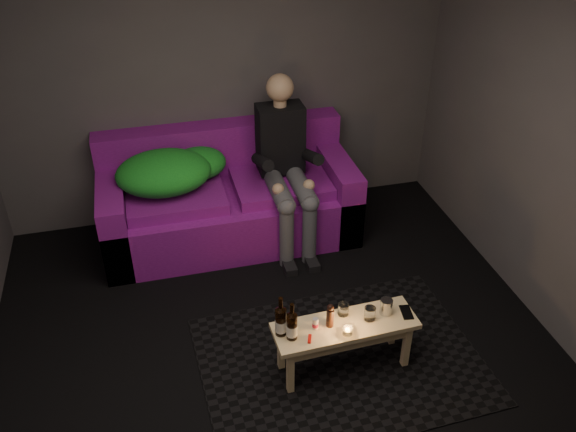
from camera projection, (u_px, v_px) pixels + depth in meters
name	position (u px, v px, depth m)	size (l,w,h in m)	color
floor	(286.00, 377.00, 4.17)	(4.50, 4.50, 0.00)	black
room	(266.00, 129.00, 3.65)	(4.50, 4.50, 4.50)	silver
rug	(340.00, 360.00, 4.29)	(1.94, 1.41, 0.01)	black
sofa	(228.00, 200.00, 5.44)	(2.19, 0.99, 0.94)	#781181
green_blanket	(169.00, 171.00, 5.13)	(0.97, 0.66, 0.33)	#188524
person	(285.00, 161.00, 5.17)	(0.39, 0.91, 1.46)	black
coffee_table	(345.00, 332.00, 4.07)	(0.98, 0.34, 0.40)	#E5CF86
beer_bottle_a	(281.00, 321.00, 3.90)	(0.08, 0.08, 0.30)	black
beer_bottle_b	(292.00, 326.00, 3.87)	(0.07, 0.07, 0.29)	black
salt_shaker	(315.00, 324.00, 3.98)	(0.04, 0.04, 0.08)	silver
pepper_mill	(330.00, 318.00, 3.98)	(0.05, 0.05, 0.14)	black
tumbler_back	(343.00, 309.00, 4.09)	(0.07, 0.07, 0.09)	white
tealight	(348.00, 331.00, 3.94)	(0.07, 0.07, 0.05)	white
tumbler_front	(370.00, 314.00, 4.05)	(0.08, 0.08, 0.10)	white
steel_cup	(386.00, 307.00, 4.09)	(0.08, 0.08, 0.11)	#B5B8BD
smartphone	(406.00, 312.00, 4.12)	(0.07, 0.14, 0.01)	black
red_lighter	(310.00, 339.00, 3.91)	(0.02, 0.07, 0.01)	#B5110B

